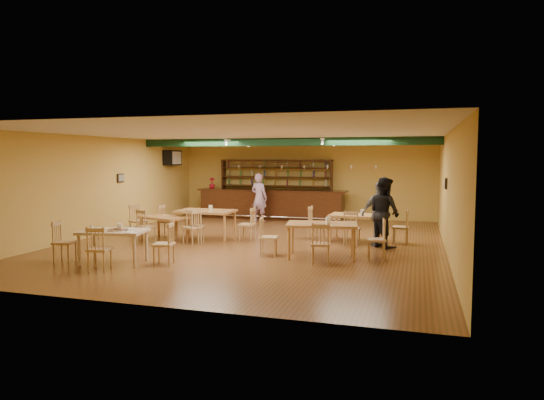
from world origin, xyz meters
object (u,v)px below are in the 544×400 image
(dining_table_b, at_px, (357,228))
(dining_table_d, at_px, (322,240))
(dining_table_c, at_px, (164,228))
(dining_table_a, at_px, (206,224))
(patron_bar, at_px, (259,198))
(patron_right_a, at_px, (384,212))
(bar_counter, at_px, (271,204))
(near_table, at_px, (114,247))

(dining_table_b, relative_size, dining_table_d, 0.92)
(dining_table_c, relative_size, dining_table_d, 0.82)
(dining_table_a, xyz_separation_m, patron_bar, (0.32, 4.01, 0.48))
(patron_right_a, bearing_deg, dining_table_d, 102.16)
(dining_table_b, xyz_separation_m, dining_table_d, (-0.52, -2.55, 0.03))
(dining_table_a, bearing_deg, patron_bar, 84.70)
(bar_counter, height_order, patron_bar, patron_bar)
(near_table, xyz_separation_m, patron_bar, (0.87, 7.77, 0.51))
(dining_table_b, bearing_deg, bar_counter, 136.82)
(dining_table_c, relative_size, patron_bar, 0.76)
(dining_table_a, relative_size, dining_table_b, 1.09)
(bar_counter, xyz_separation_m, dining_table_a, (-0.54, -4.84, -0.15))
(bar_counter, height_order, dining_table_b, bar_counter)
(near_table, bearing_deg, patron_bar, 72.68)
(dining_table_a, relative_size, dining_table_c, 1.22)
(dining_table_c, distance_m, dining_table_d, 4.98)
(dining_table_d, height_order, patron_right_a, patron_right_a)
(patron_bar, bearing_deg, patron_right_a, 154.60)
(dining_table_c, bearing_deg, patron_bar, 92.02)
(dining_table_b, distance_m, patron_right_a, 1.26)
(dining_table_a, relative_size, near_table, 1.18)
(dining_table_a, xyz_separation_m, dining_table_b, (4.31, 0.77, -0.04))
(dining_table_c, relative_size, patron_right_a, 0.73)
(dining_table_c, height_order, near_table, near_table)
(dining_table_b, distance_m, dining_table_c, 5.53)
(dining_table_a, height_order, dining_table_d, dining_table_a)
(bar_counter, relative_size, dining_table_c, 4.31)
(bar_counter, xyz_separation_m, patron_bar, (-0.22, -0.83, 0.32))
(dining_table_c, bearing_deg, dining_table_a, 47.92)
(dining_table_a, relative_size, patron_bar, 0.93)
(dining_table_c, height_order, patron_bar, patron_bar)
(bar_counter, bearing_deg, patron_bar, -104.81)
(near_table, height_order, patron_bar, patron_bar)
(near_table, height_order, patron_right_a, patron_right_a)
(patron_bar, bearing_deg, dining_table_d, 135.67)
(dining_table_d, relative_size, near_table, 1.17)
(dining_table_b, relative_size, patron_right_a, 0.81)
(dining_table_a, height_order, near_table, dining_table_a)
(dining_table_b, height_order, near_table, dining_table_b)
(bar_counter, bearing_deg, dining_table_c, -106.35)
(dining_table_b, distance_m, dining_table_d, 2.61)
(dining_table_c, xyz_separation_m, near_table, (0.50, -3.17, 0.04))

